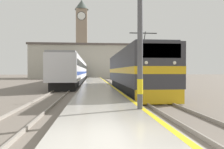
{
  "coord_description": "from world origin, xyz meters",
  "views": [
    {
      "loc": [
        -0.54,
        -4.89,
        1.9
      ],
      "look_at": [
        1.72,
        19.67,
        1.55
      ],
      "focal_mm": 35.0,
      "sensor_mm": 36.0,
      "label": 1
    }
  ],
  "objects_px": {
    "catenary_mast": "(142,5)",
    "passenger_train": "(78,71)",
    "locomotive_train": "(133,71)",
    "clock_tower": "(82,36)"
  },
  "relations": [
    {
      "from": "locomotive_train",
      "to": "clock_tower",
      "type": "distance_m",
      "value": 55.73
    },
    {
      "from": "locomotive_train",
      "to": "passenger_train",
      "type": "relative_size",
      "value": 0.31
    },
    {
      "from": "passenger_train",
      "to": "clock_tower",
      "type": "distance_m",
      "value": 30.26
    },
    {
      "from": "passenger_train",
      "to": "catenary_mast",
      "type": "relative_size",
      "value": 6.4
    },
    {
      "from": "catenary_mast",
      "to": "locomotive_train",
      "type": "bearing_deg",
      "value": 81.11
    },
    {
      "from": "catenary_mast",
      "to": "passenger_train",
      "type": "bearing_deg",
      "value": 97.33
    },
    {
      "from": "locomotive_train",
      "to": "catenary_mast",
      "type": "bearing_deg",
      "value": -98.89
    },
    {
      "from": "clock_tower",
      "to": "locomotive_train",
      "type": "bearing_deg",
      "value": -82.47
    },
    {
      "from": "clock_tower",
      "to": "catenary_mast",
      "type": "bearing_deg",
      "value": -85.28
    },
    {
      "from": "locomotive_train",
      "to": "catenary_mast",
      "type": "height_order",
      "value": "catenary_mast"
    }
  ]
}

